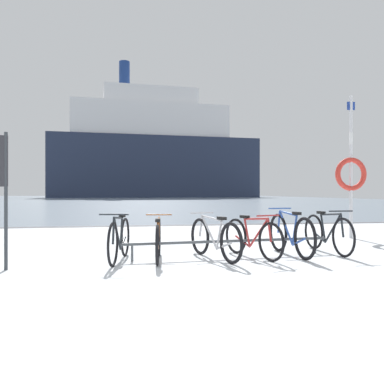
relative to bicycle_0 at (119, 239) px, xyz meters
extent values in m
cube|color=silver|center=(0.65, -4.18, -0.41)|extent=(80.00, 22.00, 0.08)
cube|color=slate|center=(0.65, 61.82, -0.41)|extent=(80.00, 110.00, 0.08)
cube|color=#47474C|center=(0.65, 6.82, -0.39)|extent=(80.00, 0.50, 0.05)
cylinder|color=#4C5156|center=(1.89, 0.09, -0.09)|extent=(3.75, 0.36, 0.05)
cylinder|color=#4C5156|center=(0.21, -0.04, -0.23)|extent=(0.04, 0.04, 0.28)
cylinder|color=#4C5156|center=(3.58, 0.23, -0.23)|extent=(0.04, 0.04, 0.28)
torus|color=black|center=(-0.09, -0.49, -0.02)|extent=(0.17, 0.68, 0.68)
torus|color=black|center=(0.10, 0.50, -0.02)|extent=(0.17, 0.68, 0.68)
cylinder|color=#1E2328|center=(-0.03, -0.17, 0.10)|extent=(0.13, 0.53, 0.58)
cylinder|color=#1E2328|center=(0.03, 0.15, 0.08)|extent=(0.07, 0.19, 0.52)
cylinder|color=#1E2328|center=(-0.02, -0.10, 0.35)|extent=(0.16, 0.65, 0.08)
cylinder|color=#1E2328|center=(0.06, 0.29, -0.10)|extent=(0.12, 0.44, 0.19)
cylinder|color=#1E2328|center=(-0.09, -0.45, 0.18)|extent=(0.06, 0.12, 0.41)
cube|color=black|center=(0.04, 0.23, 0.37)|extent=(0.12, 0.21, 0.05)
cylinder|color=#1E2328|center=(-0.08, -0.42, 0.43)|extent=(0.46, 0.11, 0.02)
torus|color=black|center=(0.70, 0.47, -0.05)|extent=(0.12, 0.64, 0.64)
torus|color=black|center=(0.58, -0.51, -0.05)|extent=(0.12, 0.64, 0.64)
cylinder|color=brown|center=(0.66, 0.15, 0.07)|extent=(0.09, 0.52, 0.54)
cylinder|color=brown|center=(0.62, -0.17, 0.04)|extent=(0.06, 0.18, 0.48)
cylinder|color=brown|center=(0.65, 0.08, 0.30)|extent=(0.11, 0.64, 0.08)
cylinder|color=brown|center=(0.61, -0.30, -0.12)|extent=(0.08, 0.43, 0.18)
cylinder|color=brown|center=(0.69, 0.43, 0.14)|extent=(0.05, 0.11, 0.38)
cube|color=black|center=(0.62, -0.24, 0.32)|extent=(0.10, 0.21, 0.05)
cylinder|color=brown|center=(0.69, 0.39, 0.37)|extent=(0.46, 0.08, 0.02)
torus|color=black|center=(1.44, 0.46, -0.03)|extent=(0.24, 0.65, 0.66)
torus|color=black|center=(1.75, -0.57, -0.03)|extent=(0.24, 0.65, 0.66)
cylinder|color=silver|center=(1.54, 0.13, 0.08)|extent=(0.19, 0.55, 0.56)
cylinder|color=silver|center=(1.64, -0.21, 0.06)|extent=(0.09, 0.20, 0.50)
cylinder|color=silver|center=(1.57, 0.05, 0.33)|extent=(0.23, 0.68, 0.08)
cylinder|color=silver|center=(1.68, -0.35, -0.11)|extent=(0.17, 0.46, 0.18)
cylinder|color=silver|center=(1.46, 0.42, 0.16)|extent=(0.07, 0.12, 0.39)
cube|color=black|center=(1.67, -0.29, 0.34)|extent=(0.13, 0.21, 0.05)
cylinder|color=silver|center=(1.47, 0.38, 0.40)|extent=(0.45, 0.15, 0.02)
torus|color=black|center=(2.45, -0.49, -0.04)|extent=(0.25, 0.63, 0.65)
torus|color=black|center=(2.12, 0.47, -0.04)|extent=(0.25, 0.63, 0.65)
cylinder|color=#B22D2D|center=(2.34, -0.18, 0.07)|extent=(0.20, 0.52, 0.55)
cylinder|color=#B22D2D|center=(2.24, 0.13, 0.05)|extent=(0.09, 0.19, 0.49)
cylinder|color=#B22D2D|center=(2.32, -0.10, 0.31)|extent=(0.24, 0.64, 0.08)
cylinder|color=#B22D2D|center=(2.19, 0.27, -0.11)|extent=(0.17, 0.43, 0.18)
cylinder|color=#B22D2D|center=(2.43, -0.45, 0.15)|extent=(0.07, 0.12, 0.39)
cube|color=black|center=(2.21, 0.21, 0.33)|extent=(0.14, 0.22, 0.05)
cylinder|color=#B22D2D|center=(2.42, -0.42, 0.39)|extent=(0.44, 0.17, 0.02)
torus|color=black|center=(3.00, 0.59, 0.00)|extent=(0.10, 0.73, 0.72)
torus|color=black|center=(3.06, -0.44, 0.00)|extent=(0.10, 0.73, 0.72)
cylinder|color=#3359B2|center=(3.02, 0.25, 0.12)|extent=(0.07, 0.54, 0.61)
cylinder|color=#3359B2|center=(3.04, -0.08, 0.10)|extent=(0.05, 0.19, 0.54)
cylinder|color=#3359B2|center=(3.02, 0.18, 0.39)|extent=(0.08, 0.67, 0.09)
cylinder|color=#3359B2|center=(3.05, -0.22, -0.09)|extent=(0.06, 0.45, 0.20)
cylinder|color=#3359B2|center=(3.00, 0.55, 0.21)|extent=(0.04, 0.11, 0.43)
cube|color=black|center=(3.04, -0.15, 0.40)|extent=(0.09, 0.20, 0.05)
cylinder|color=#3359B2|center=(3.00, 0.51, 0.46)|extent=(0.46, 0.05, 0.02)
torus|color=black|center=(3.87, -0.26, -0.02)|extent=(0.07, 0.70, 0.69)
torus|color=black|center=(3.82, 0.77, -0.02)|extent=(0.07, 0.70, 0.69)
cylinder|color=#1E2328|center=(3.85, 0.07, 0.11)|extent=(0.06, 0.54, 0.59)
cylinder|color=#1E2328|center=(3.84, 0.41, 0.08)|extent=(0.04, 0.19, 0.52)
cylinder|color=#1E2328|center=(3.85, 0.15, 0.36)|extent=(0.06, 0.67, 0.08)
cylinder|color=#1E2328|center=(3.83, 0.55, -0.10)|extent=(0.05, 0.45, 0.19)
cylinder|color=#1E2328|center=(3.86, -0.22, 0.18)|extent=(0.04, 0.11, 0.41)
cube|color=black|center=(3.83, 0.49, 0.38)|extent=(0.09, 0.20, 0.05)
cylinder|color=#1E2328|center=(3.86, -0.18, 0.44)|extent=(0.46, 0.04, 0.02)
cylinder|color=#33383D|center=(-1.63, -0.48, 0.64)|extent=(0.05, 0.05, 2.02)
cylinder|color=silver|center=(5.62, 2.38, 1.40)|extent=(0.08, 0.08, 3.53)
cylinder|color=white|center=(5.62, 2.38, 2.10)|extent=(0.09, 0.09, 0.30)
torus|color=red|center=(5.62, 2.38, 1.22)|extent=(0.83, 0.13, 0.83)
cube|color=navy|center=(5.62, 2.38, 2.91)|extent=(0.20, 0.03, 0.20)
cube|color=#232D47|center=(6.70, 79.60, 5.94)|extent=(44.17, 15.62, 12.62)
cube|color=white|center=(5.61, 79.52, 15.73)|extent=(33.22, 12.95, 6.94)
cube|color=white|center=(5.61, 79.52, 20.96)|extent=(20.11, 10.12, 3.53)
cylinder|color=navy|center=(0.21, 79.11, 25.57)|extent=(2.23, 2.23, 5.68)
camera|label=1|loc=(0.07, -6.71, 0.78)|focal=37.40mm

